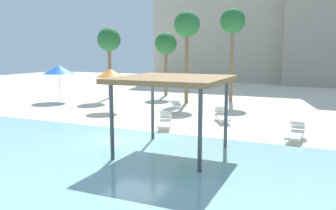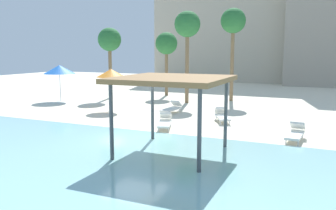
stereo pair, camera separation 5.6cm
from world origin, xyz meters
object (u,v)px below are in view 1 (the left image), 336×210
(beach_umbrella_orange_1, at_px, (111,73))
(palm_tree_2, at_px, (187,27))
(beach_umbrella_blue_3, at_px, (59,69))
(shade_pavilion, at_px, (173,82))
(lounge_chair_1, at_px, (222,115))
(palm_tree_0, at_px, (166,45))
(lounge_chair_2, at_px, (165,122))
(palm_tree_3, at_px, (233,23))
(palm_tree_1, at_px, (109,41))
(lounge_chair_3, at_px, (172,108))
(lounge_chair_4, at_px, (295,133))

(beach_umbrella_orange_1, height_order, palm_tree_2, palm_tree_2)
(beach_umbrella_blue_3, bearing_deg, shade_pavilion, -35.25)
(beach_umbrella_blue_3, bearing_deg, lounge_chair_1, -11.64)
(palm_tree_0, bearing_deg, lounge_chair_1, -50.90)
(lounge_chair_2, bearing_deg, palm_tree_3, 156.64)
(shade_pavilion, xyz_separation_m, palm_tree_1, (-11.00, 12.73, 1.94))
(shade_pavilion, relative_size, beach_umbrella_blue_3, 1.42)
(palm_tree_0, bearing_deg, palm_tree_2, -47.10)
(lounge_chair_3, bearing_deg, beach_umbrella_blue_3, -93.70)
(palm_tree_3, bearing_deg, palm_tree_2, -139.01)
(lounge_chair_3, bearing_deg, palm_tree_0, -148.74)
(lounge_chair_2, relative_size, palm_tree_3, 0.28)
(lounge_chair_2, height_order, palm_tree_3, palm_tree_3)
(palm_tree_0, distance_m, palm_tree_2, 4.87)
(beach_umbrella_orange_1, distance_m, lounge_chair_2, 6.90)
(lounge_chair_2, distance_m, palm_tree_1, 13.24)
(lounge_chair_4, bearing_deg, palm_tree_1, -115.37)
(palm_tree_0, bearing_deg, lounge_chair_3, -63.68)
(lounge_chair_1, bearing_deg, lounge_chair_4, 30.87)
(lounge_chair_1, relative_size, lounge_chair_2, 0.99)
(shade_pavilion, bearing_deg, lounge_chair_4, 44.38)
(lounge_chair_2, bearing_deg, lounge_chair_3, 178.71)
(beach_umbrella_orange_1, distance_m, palm_tree_3, 10.28)
(lounge_chair_2, bearing_deg, palm_tree_2, 173.95)
(lounge_chair_1, height_order, lounge_chair_2, same)
(lounge_chair_1, xyz_separation_m, palm_tree_0, (-7.48, 9.21, 4.07))
(shade_pavilion, relative_size, lounge_chair_4, 2.04)
(palm_tree_0, bearing_deg, beach_umbrella_orange_1, -91.36)
(shade_pavilion, height_order, beach_umbrella_blue_3, shade_pavilion)
(lounge_chair_3, height_order, lounge_chair_4, same)
(beach_umbrella_blue_3, relative_size, palm_tree_2, 0.41)
(shade_pavilion, xyz_separation_m, lounge_chair_2, (-2.09, 3.96, -2.40))
(palm_tree_2, bearing_deg, lounge_chair_3, -80.96)
(beach_umbrella_blue_3, relative_size, palm_tree_1, 0.49)
(lounge_chair_4, distance_m, palm_tree_1, 17.98)
(beach_umbrella_orange_1, bearing_deg, beach_umbrella_blue_3, 161.25)
(lounge_chair_2, distance_m, palm_tree_3, 12.39)
(beach_umbrella_orange_1, bearing_deg, shade_pavilion, -44.99)
(shade_pavilion, distance_m, lounge_chair_3, 9.11)
(lounge_chair_2, height_order, palm_tree_1, palm_tree_1)
(shade_pavilion, bearing_deg, beach_umbrella_blue_3, 144.75)
(palm_tree_1, bearing_deg, beach_umbrella_orange_1, -56.42)
(palm_tree_0, bearing_deg, palm_tree_1, -137.86)
(lounge_chair_1, bearing_deg, lounge_chair_2, -62.48)
(beach_umbrella_blue_3, relative_size, lounge_chair_4, 1.44)
(lounge_chair_1, height_order, lounge_chair_4, same)
(beach_umbrella_blue_3, relative_size, lounge_chair_2, 1.40)
(lounge_chair_4, xyz_separation_m, palm_tree_2, (-8.30, 8.51, 5.29))
(palm_tree_2, bearing_deg, beach_umbrella_orange_1, -124.40)
(beach_umbrella_orange_1, bearing_deg, palm_tree_2, 55.60)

